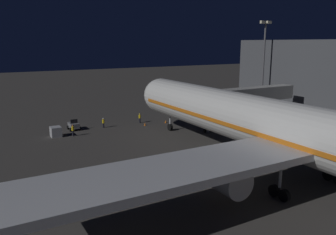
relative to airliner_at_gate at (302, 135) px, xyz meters
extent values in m
plane|color=#383533|center=(0.00, -11.96, -5.66)|extent=(320.00, 320.00, 0.00)
cylinder|color=silver|center=(0.00, -1.62, 0.13)|extent=(6.02, 58.26, 6.02)
sphere|color=silver|center=(0.00, -30.75, 0.13)|extent=(5.90, 5.90, 5.90)
cube|color=orange|center=(0.00, -1.62, -0.32)|extent=(6.08, 55.93, 0.50)
cube|color=black|center=(0.00, -28.94, 1.19)|extent=(3.31, 1.40, 0.90)
cube|color=#B7BABF|center=(0.00, 0.28, -0.92)|extent=(57.64, 6.99, 0.70)
cylinder|color=black|center=(-9.70, -3.35, -2.87)|extent=(2.47, 0.15, 2.47)
cylinder|color=#B7BABF|center=(9.70, -0.72, -2.87)|extent=(2.91, 5.26, 2.91)
cylinder|color=black|center=(9.70, -3.35, -2.87)|extent=(2.47, 0.15, 2.47)
cylinder|color=#B7BABF|center=(0.00, -27.25, -3.36)|extent=(0.28, 0.28, 2.18)
cylinder|color=black|center=(0.00, -27.25, -5.06)|extent=(0.45, 1.20, 1.20)
cylinder|color=#B7BABF|center=(-4.20, 1.28, -3.36)|extent=(0.28, 0.28, 2.18)
cylinder|color=black|center=(-4.20, 0.63, -5.06)|extent=(0.45, 1.20, 1.20)
cylinder|color=#B7BABF|center=(4.20, 1.28, -3.36)|extent=(0.28, 0.28, 2.18)
cylinder|color=black|center=(4.20, 0.63, -5.06)|extent=(0.45, 1.20, 1.20)
cylinder|color=black|center=(4.20, 1.93, -5.06)|extent=(0.45, 1.20, 1.20)
cube|color=#9E9E99|center=(-14.13, -23.17, 0.13)|extent=(20.06, 2.60, 2.50)
cube|color=#9E9E99|center=(-4.10, -23.17, 0.13)|extent=(3.20, 3.40, 3.00)
cube|color=black|center=(-2.70, -23.17, 0.13)|extent=(0.70, 3.20, 2.70)
cylinder|color=#B7BABF|center=(-5.10, -23.17, -3.39)|extent=(0.56, 0.56, 4.54)
cylinder|color=black|center=(-5.70, -23.17, -5.36)|extent=(0.25, 0.60, 0.60)
cylinder|color=black|center=(-4.50, -23.17, -5.36)|extent=(0.25, 0.60, 0.60)
cylinder|color=#59595E|center=(-25.50, -31.35, 3.82)|extent=(0.40, 0.40, 18.95)
cube|color=#F9EFC6|center=(-26.40, -31.35, 13.54)|extent=(1.10, 0.50, 0.60)
cube|color=#F9EFC6|center=(-24.60, -31.35, 13.54)|extent=(1.10, 0.50, 0.60)
cube|color=slate|center=(14.47, -36.09, -4.86)|extent=(1.50, 2.50, 0.90)
cube|color=black|center=(14.47, -35.71, -4.06)|extent=(1.20, 0.20, 0.70)
cylinder|color=black|center=(13.66, -36.97, -5.31)|extent=(0.24, 0.70, 0.70)
cylinder|color=black|center=(15.28, -36.97, -5.31)|extent=(0.24, 0.70, 0.70)
cylinder|color=black|center=(13.66, -35.21, -5.31)|extent=(0.24, 0.70, 0.70)
cylinder|color=black|center=(15.28, -35.21, -5.31)|extent=(0.24, 0.70, 0.70)
cube|color=#B7BABF|center=(18.18, -32.99, -4.83)|extent=(1.62, 1.85, 1.65)
cylinder|color=black|center=(2.10, -35.19, -5.19)|extent=(0.28, 0.28, 0.93)
cylinder|color=yellow|center=(2.10, -35.19, -4.40)|extent=(0.40, 0.40, 0.64)
sphere|color=tan|center=(2.10, -35.19, -3.96)|extent=(0.24, 0.24, 0.24)
sphere|color=yellow|center=(2.10, -35.19, -3.91)|extent=(0.23, 0.23, 0.23)
cylinder|color=black|center=(9.41, -34.98, -5.23)|extent=(0.28, 0.28, 0.85)
cylinder|color=yellow|center=(9.41, -34.98, -4.47)|extent=(0.40, 0.40, 0.66)
sphere|color=tan|center=(9.41, -34.98, -4.02)|extent=(0.24, 0.24, 0.24)
sphere|color=white|center=(9.41, -34.98, -3.97)|extent=(0.23, 0.23, 0.23)
cylinder|color=black|center=(15.68, -31.95, -5.18)|extent=(0.28, 0.28, 0.95)
cylinder|color=yellow|center=(15.68, -31.95, -4.37)|extent=(0.40, 0.40, 0.68)
sphere|color=tan|center=(15.68, -31.95, -3.91)|extent=(0.24, 0.24, 0.24)
sphere|color=orange|center=(15.68, -31.95, -3.86)|extent=(0.23, 0.23, 0.23)
cone|color=orange|center=(-2.20, -32.75, -5.38)|extent=(0.36, 0.36, 0.55)
cone|color=orange|center=(2.20, -32.75, -5.38)|extent=(0.36, 0.36, 0.55)
camera|label=1|loc=(29.13, 22.96, 9.31)|focal=36.71mm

